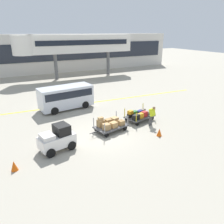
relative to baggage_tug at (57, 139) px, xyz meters
name	(u,v)px	position (x,y,z in m)	size (l,w,h in m)	color
ground_plane	(104,134)	(3.41, 0.60, -0.75)	(120.00, 120.00, 0.00)	#A8A08E
apron_lead_line	(109,100)	(7.25, 7.55, -0.75)	(20.79, 0.20, 0.01)	yellow
terminal_building	(38,54)	(3.41, 26.57, 2.43)	(50.59, 2.51, 6.34)	beige
jet_bridge	(72,44)	(7.49, 20.59, 4.21)	(17.74, 3.00, 6.32)	silver
baggage_tug	(57,139)	(0.00, 0.00, 0.00)	(2.29, 1.61, 1.58)	white
baggage_cart_lead	(110,124)	(4.01, 0.91, -0.23)	(3.09, 1.86, 1.12)	#4C4C4F
baggage_cart_middle	(139,115)	(6.92, 1.52, -0.26)	(3.09, 1.86, 1.10)	#4C4C4F
baggage_handler	(152,115)	(7.27, 0.35, 0.11)	(0.53, 0.54, 1.56)	#4C4C4C
shuttle_van	(66,96)	(2.56, 7.08, 0.48)	(4.99, 2.46, 2.10)	silver
safety_cone_near	(159,132)	(6.69, -1.34, -0.48)	(0.36, 0.36, 0.55)	#EA590F
safety_cone_far	(14,166)	(-2.55, -1.06, -0.48)	(0.36, 0.36, 0.55)	#EA590F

